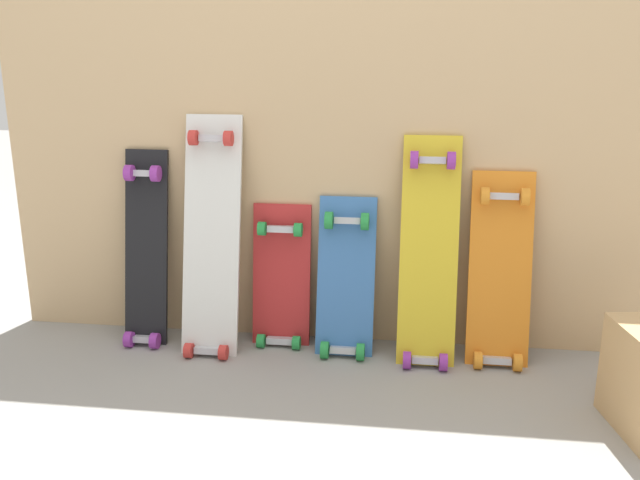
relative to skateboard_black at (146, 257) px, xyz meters
The scene contains 8 objects.
ground_plane 0.75m from the skateboard_black, ahead, with size 12.00×12.00×0.00m, color gray.
plywood_wall_panel 0.80m from the skateboard_black, ahead, with size 2.45×0.04×1.50m, color tan.
skateboard_black is the anchor object (origin of this frame).
skateboard_white 0.28m from the skateboard_black, ahead, with size 0.21×0.28×0.94m.
skateboard_red 0.53m from the skateboard_black, ahead, with size 0.22×0.15×0.60m.
skateboard_blue 0.77m from the skateboard_black, ahead, with size 0.21×0.22×0.64m.
skateboard_yellow 1.06m from the skateboard_black, ahead, with size 0.21×0.26×0.87m.
skateboard_orange 1.32m from the skateboard_black, ahead, with size 0.22×0.23×0.75m.
Camera 1 is at (0.31, -2.45, 1.12)m, focal length 38.97 mm.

